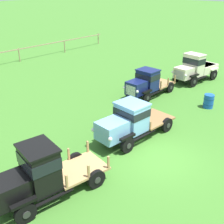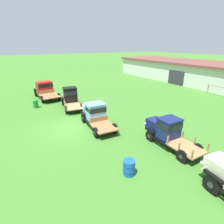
% 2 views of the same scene
% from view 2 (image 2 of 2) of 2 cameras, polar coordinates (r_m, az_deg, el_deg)
% --- Properties ---
extents(ground_plane, '(240.00, 240.00, 0.00)m').
position_cam_2_polar(ground_plane, '(15.45, -13.29, -5.12)').
color(ground_plane, '#3D7528').
extents(farm_shed, '(25.42, 10.51, 3.74)m').
position_cam_2_polar(farm_shed, '(39.12, 20.56, 12.90)').
color(farm_shed, silver).
rests_on(farm_shed, ground).
extents(vintage_truck_foreground_near, '(5.65, 2.50, 2.12)m').
position_cam_2_polar(vintage_truck_foreground_near, '(25.28, -21.13, 7.10)').
color(vintage_truck_foreground_near, black).
rests_on(vintage_truck_foreground_near, ground).
extents(vintage_truck_second_in_line, '(4.87, 2.45, 2.27)m').
position_cam_2_polar(vintage_truck_second_in_line, '(20.33, -13.48, 4.80)').
color(vintage_truck_second_in_line, black).
rests_on(vintage_truck_second_in_line, ground).
extents(vintage_truck_midrow_center, '(5.04, 2.25, 2.05)m').
position_cam_2_polar(vintage_truck_midrow_center, '(15.37, -5.54, -0.37)').
color(vintage_truck_midrow_center, black).
rests_on(vintage_truck_midrow_center, ground).
extents(vintage_truck_far_side, '(4.60, 1.88, 2.02)m').
position_cam_2_polar(vintage_truck_far_side, '(12.96, 17.47, -5.66)').
color(vintage_truck_far_side, black).
rests_on(vintage_truck_far_side, ground).
extents(oil_drum_beside_row, '(0.55, 0.55, 0.89)m').
position_cam_2_polar(oil_drum_beside_row, '(21.40, -23.68, 2.40)').
color(oil_drum_beside_row, '#1E7F33').
rests_on(oil_drum_beside_row, ground).
extents(oil_drum_near_fence, '(0.67, 0.67, 0.91)m').
position_cam_2_polar(oil_drum_near_fence, '(10.02, 5.56, -17.58)').
color(oil_drum_near_fence, '#1951B2').
rests_on(oil_drum_near_fence, ground).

